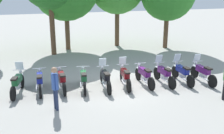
# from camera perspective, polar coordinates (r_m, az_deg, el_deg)

# --- Properties ---
(ground_plane) EXTENTS (80.00, 80.00, 0.00)m
(ground_plane) POSITION_cam_1_polar(r_m,az_deg,el_deg) (13.11, 0.68, -4.37)
(ground_plane) COLOR #9E9B93
(motorcycle_0) EXTENTS (0.78, 2.15, 1.37)m
(motorcycle_0) POSITION_cam_1_polar(r_m,az_deg,el_deg) (12.94, -19.60, -3.24)
(motorcycle_0) COLOR black
(motorcycle_0) RESTS_ON ground_plane
(motorcycle_1) EXTENTS (0.62, 2.19, 0.99)m
(motorcycle_1) POSITION_cam_1_polar(r_m,az_deg,el_deg) (12.88, -15.18, -2.99)
(motorcycle_1) COLOR black
(motorcycle_1) RESTS_ON ground_plane
(motorcycle_2) EXTENTS (0.62, 2.19, 0.99)m
(motorcycle_2) POSITION_cam_1_polar(r_m,az_deg,el_deg) (12.85, -10.69, -2.73)
(motorcycle_2) COLOR black
(motorcycle_2) RESTS_ON ground_plane
(motorcycle_3) EXTENTS (0.70, 2.18, 0.99)m
(motorcycle_3) POSITION_cam_1_polar(r_m,az_deg,el_deg) (12.80, -6.08, -2.60)
(motorcycle_3) COLOR black
(motorcycle_3) RESTS_ON ground_plane
(motorcycle_4) EXTENTS (0.62, 2.19, 1.37)m
(motorcycle_4) POSITION_cam_1_polar(r_m,az_deg,el_deg) (12.81, -1.47, -2.42)
(motorcycle_4) COLOR black
(motorcycle_4) RESTS_ON ground_plane
(motorcycle_5) EXTENTS (0.68, 2.18, 1.37)m
(motorcycle_5) POSITION_cam_1_polar(r_m,az_deg,el_deg) (13.09, 2.80, -2.02)
(motorcycle_5) COLOR black
(motorcycle_5) RESTS_ON ground_plane
(motorcycle_6) EXTENTS (0.62, 2.19, 0.99)m
(motorcycle_6) POSITION_cam_1_polar(r_m,az_deg,el_deg) (13.39, 6.93, -1.76)
(motorcycle_6) COLOR black
(motorcycle_6) RESTS_ON ground_plane
(motorcycle_7) EXTENTS (0.62, 2.19, 1.37)m
(motorcycle_7) POSITION_cam_1_polar(r_m,az_deg,el_deg) (13.69, 11.05, -1.48)
(motorcycle_7) COLOR black
(motorcycle_7) RESTS_ON ground_plane
(motorcycle_8) EXTENTS (0.62, 2.19, 1.37)m
(motorcycle_8) POSITION_cam_1_polar(r_m,az_deg,el_deg) (14.12, 14.79, -1.16)
(motorcycle_8) COLOR black
(motorcycle_8) RESTS_ON ground_plane
(motorcycle_9) EXTENTS (0.62, 2.19, 1.37)m
(motorcycle_9) POSITION_cam_1_polar(r_m,az_deg,el_deg) (14.43, 18.85, -1.14)
(motorcycle_9) COLOR black
(motorcycle_9) RESTS_ON ground_plane
(person_1) EXTENTS (0.30, 0.40, 1.77)m
(person_1) POSITION_cam_1_polar(r_m,az_deg,el_deg) (10.67, -12.09, -3.78)
(person_1) COLOR #232D4C
(person_1) RESTS_ON ground_plane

